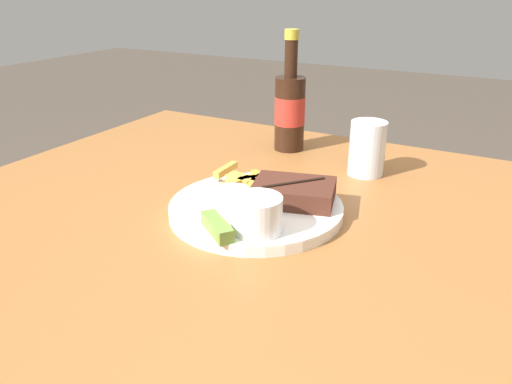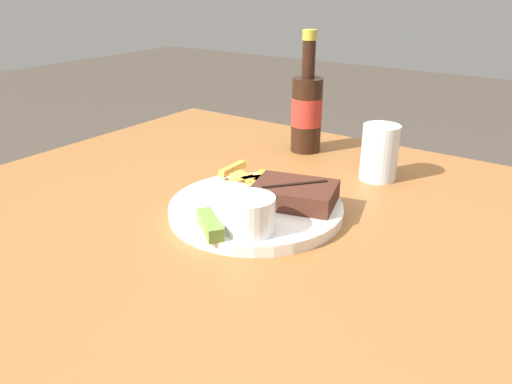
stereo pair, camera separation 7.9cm
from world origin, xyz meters
name	(u,v)px [view 1 (the left image)]	position (x,y,z in m)	size (l,w,h in m)	color
dining_table	(256,265)	(0.00, 0.00, 0.67)	(1.11, 0.95, 0.77)	#935B2D
dinner_plate	(256,209)	(0.00, 0.00, 0.78)	(0.28, 0.28, 0.02)	white
steak_portion	(294,192)	(0.05, 0.04, 0.80)	(0.15, 0.12, 0.03)	#472319
fries_pile	(254,180)	(-0.03, 0.06, 0.80)	(0.15, 0.13, 0.02)	gold
coleslaw_cup	(257,212)	(0.05, -0.08, 0.81)	(0.07, 0.07, 0.05)	white
dipping_sauce_cup	(232,197)	(-0.03, -0.03, 0.80)	(0.06, 0.06, 0.03)	silver
pickle_spear	(215,226)	(0.00, -0.11, 0.79)	(0.08, 0.06, 0.02)	olive
fork_utensil	(231,188)	(-0.07, 0.03, 0.79)	(0.13, 0.07, 0.00)	#B7B7BC
beer_bottle	(290,109)	(-0.10, 0.33, 0.86)	(0.07, 0.07, 0.25)	black
drinking_glass	(367,148)	(0.10, 0.26, 0.82)	(0.07, 0.07, 0.10)	silver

